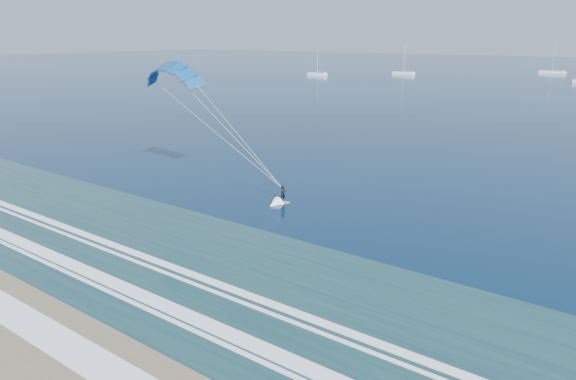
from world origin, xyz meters
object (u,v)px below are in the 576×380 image
(kitesurfer_rig, at_px, (219,122))
(sailboat_2, at_px, (552,72))
(sailboat_1, at_px, (403,73))
(sailboat_0, at_px, (317,74))

(kitesurfer_rig, height_order, sailboat_2, kitesurfer_rig)
(sailboat_1, xyz_separation_m, sailboat_2, (49.99, 43.91, 0.00))
(sailboat_0, xyz_separation_m, sailboat_1, (26.52, 26.39, 0.01))
(sailboat_0, height_order, sailboat_2, sailboat_2)
(kitesurfer_rig, bearing_deg, sailboat_0, 119.43)
(sailboat_2, bearing_deg, sailboat_0, -137.42)
(kitesurfer_rig, xyz_separation_m, sailboat_0, (-82.04, 145.42, -6.91))
(sailboat_0, xyz_separation_m, sailboat_2, (76.52, 70.30, 0.01))
(kitesurfer_rig, distance_m, sailboat_0, 167.11)
(sailboat_0, height_order, sailboat_1, sailboat_1)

